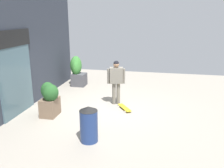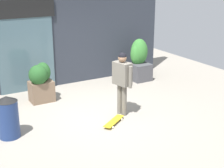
{
  "view_description": "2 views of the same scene",
  "coord_description": "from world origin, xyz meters",
  "px_view_note": "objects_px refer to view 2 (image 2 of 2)",
  "views": [
    {
      "loc": [
        -7.62,
        -1.78,
        3.15
      ],
      "look_at": [
        0.29,
        -0.14,
        0.83
      ],
      "focal_mm": 37.93,
      "sensor_mm": 36.0,
      "label": 1
    },
    {
      "loc": [
        -3.69,
        -7.03,
        3.5
      ],
      "look_at": [
        0.29,
        -0.14,
        0.83
      ],
      "focal_mm": 53.81,
      "sensor_mm": 36.0,
      "label": 2
    }
  ],
  "objects_px": {
    "skateboard": "(114,121)",
    "trash_bin": "(8,117)",
    "planter_box_left": "(139,59)",
    "planter_box_right": "(41,81)",
    "skateboarder": "(122,77)"
  },
  "relations": [
    {
      "from": "planter_box_left",
      "to": "planter_box_right",
      "type": "distance_m",
      "value": 3.56
    },
    {
      "from": "skateboarder",
      "to": "skateboard",
      "type": "xyz_separation_m",
      "value": [
        -0.46,
        -0.39,
        -0.94
      ]
    },
    {
      "from": "planter_box_left",
      "to": "planter_box_right",
      "type": "bearing_deg",
      "value": -174.58
    },
    {
      "from": "planter_box_left",
      "to": "planter_box_right",
      "type": "xyz_separation_m",
      "value": [
        -3.54,
        -0.34,
        -0.1
      ]
    },
    {
      "from": "skateboard",
      "to": "planter_box_left",
      "type": "height_order",
      "value": "planter_box_left"
    },
    {
      "from": "skateboard",
      "to": "planter_box_left",
      "type": "distance_m",
      "value": 3.7
    },
    {
      "from": "planter_box_left",
      "to": "trash_bin",
      "type": "distance_m",
      "value": 5.29
    },
    {
      "from": "skateboarder",
      "to": "planter_box_right",
      "type": "distance_m",
      "value": 2.45
    },
    {
      "from": "trash_bin",
      "to": "planter_box_left",
      "type": "bearing_deg",
      "value": 22.95
    },
    {
      "from": "skateboard",
      "to": "trash_bin",
      "type": "height_order",
      "value": "trash_bin"
    },
    {
      "from": "skateboarder",
      "to": "planter_box_right",
      "type": "relative_size",
      "value": 1.48
    },
    {
      "from": "skateboard",
      "to": "skateboarder",
      "type": "bearing_deg",
      "value": -174.1
    },
    {
      "from": "skateboarder",
      "to": "planter_box_left",
      "type": "xyz_separation_m",
      "value": [
        2.05,
        2.24,
        -0.3
      ]
    },
    {
      "from": "planter_box_left",
      "to": "planter_box_right",
      "type": "height_order",
      "value": "planter_box_left"
    },
    {
      "from": "skateboard",
      "to": "planter_box_left",
      "type": "bearing_deg",
      "value": -167.73
    }
  ]
}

